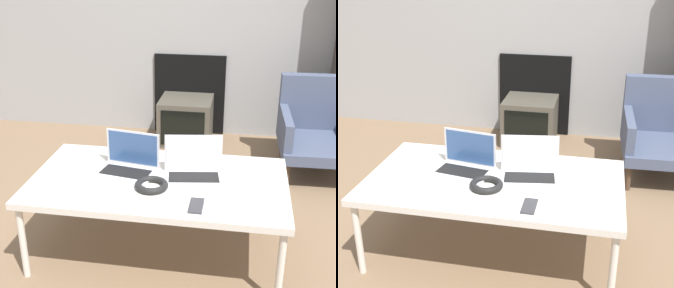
# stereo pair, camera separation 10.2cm
# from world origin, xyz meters

# --- Properties ---
(ground_plane) EXTENTS (14.00, 14.00, 0.00)m
(ground_plane) POSITION_xyz_m (0.00, 0.00, 0.00)
(ground_plane) COLOR #7A6047
(table) EXTENTS (1.36, 0.76, 0.45)m
(table) POSITION_xyz_m (0.00, 0.25, 0.42)
(table) COLOR silver
(table) RESTS_ON ground_plane
(laptop_left) EXTENTS (0.34, 0.27, 0.21)m
(laptop_left) POSITION_xyz_m (-0.18, 0.31, 0.50)
(laptop_left) COLOR silver
(laptop_left) RESTS_ON table
(laptop_right) EXTENTS (0.34, 0.27, 0.21)m
(laptop_right) POSITION_xyz_m (0.18, 0.31, 0.50)
(laptop_right) COLOR silver
(laptop_right) RESTS_ON table
(headphones) EXTENTS (0.17, 0.17, 0.04)m
(headphones) POSITION_xyz_m (-0.02, 0.15, 0.47)
(headphones) COLOR black
(headphones) RESTS_ON table
(phone) EXTENTS (0.07, 0.14, 0.01)m
(phone) POSITION_xyz_m (0.23, 0.00, 0.45)
(phone) COLOR #333338
(phone) RESTS_ON table
(tv) EXTENTS (0.45, 0.44, 0.39)m
(tv) POSITION_xyz_m (-0.07, 1.90, 0.19)
(tv) COLOR #4C473D
(tv) RESTS_ON ground_plane
(armchair) EXTENTS (0.58, 0.67, 0.70)m
(armchair) POSITION_xyz_m (0.98, 1.52, 0.35)
(armchair) COLOR #47516B
(armchair) RESTS_ON ground_plane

